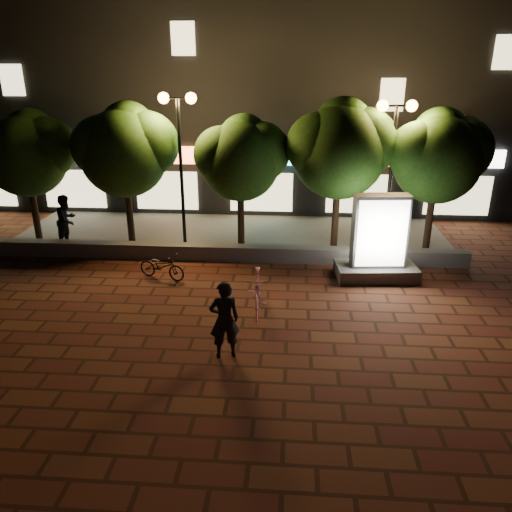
# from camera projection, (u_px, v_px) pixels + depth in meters

# --- Properties ---
(ground) EXTENTS (80.00, 80.00, 0.00)m
(ground) POSITION_uv_depth(u_px,v_px,m) (201.00, 316.00, 12.93)
(ground) COLOR #552C1A
(ground) RESTS_ON ground
(retaining_wall) EXTENTS (16.00, 0.45, 0.50)m
(retaining_wall) POSITION_uv_depth(u_px,v_px,m) (222.00, 252.00, 16.56)
(retaining_wall) COLOR #61605A
(retaining_wall) RESTS_ON ground
(sidewalk) EXTENTS (16.00, 5.00, 0.08)m
(sidewalk) POSITION_uv_depth(u_px,v_px,m) (231.00, 234.00, 18.96)
(sidewalk) COLOR #61605A
(sidewalk) RESTS_ON ground
(building_block) EXTENTS (28.00, 8.12, 11.30)m
(building_block) POSITION_uv_depth(u_px,v_px,m) (246.00, 89.00, 23.21)
(building_block) COLOR black
(building_block) RESTS_ON ground
(tree_far_left) EXTENTS (3.36, 2.80, 4.63)m
(tree_far_left) POSITION_uv_depth(u_px,v_px,m) (27.00, 151.00, 17.29)
(tree_far_left) COLOR #322013
(tree_far_left) RESTS_ON sidewalk
(tree_left) EXTENTS (3.60, 3.00, 4.89)m
(tree_left) POSITION_uv_depth(u_px,v_px,m) (126.00, 147.00, 17.00)
(tree_left) COLOR #322013
(tree_left) RESTS_ON sidewalk
(tree_mid) EXTENTS (3.24, 2.70, 4.50)m
(tree_mid) POSITION_uv_depth(u_px,v_px,m) (242.00, 156.00, 16.81)
(tree_mid) COLOR #322013
(tree_mid) RESTS_ON sidewalk
(tree_right) EXTENTS (3.72, 3.10, 5.07)m
(tree_right) POSITION_uv_depth(u_px,v_px,m) (341.00, 146.00, 16.46)
(tree_right) COLOR #322013
(tree_right) RESTS_ON sidewalk
(tree_far_right) EXTENTS (3.48, 2.90, 4.76)m
(tree_far_right) POSITION_uv_depth(u_px,v_px,m) (439.00, 153.00, 16.32)
(tree_far_right) COLOR #322013
(tree_far_right) RESTS_ON sidewalk
(street_lamp_left) EXTENTS (1.26, 0.36, 5.18)m
(street_lamp_left) POSITION_uv_depth(u_px,v_px,m) (179.00, 131.00, 16.41)
(street_lamp_left) COLOR black
(street_lamp_left) RESTS_ON sidewalk
(street_lamp_right) EXTENTS (1.26, 0.36, 4.98)m
(street_lamp_right) POSITION_uv_depth(u_px,v_px,m) (394.00, 138.00, 15.99)
(street_lamp_right) COLOR black
(street_lamp_right) RESTS_ON sidewalk
(ad_kiosk) EXTENTS (2.50, 1.41, 2.60)m
(ad_kiosk) POSITION_uv_depth(u_px,v_px,m) (378.00, 245.00, 14.88)
(ad_kiosk) COLOR #61605A
(ad_kiosk) RESTS_ON ground
(scooter_pink) EXTENTS (0.60, 1.86, 1.11)m
(scooter_pink) POSITION_uv_depth(u_px,v_px,m) (257.00, 292.00, 12.99)
(scooter_pink) COLOR pink
(scooter_pink) RESTS_ON ground
(rider) EXTENTS (0.76, 0.61, 1.83)m
(rider) POSITION_uv_depth(u_px,v_px,m) (224.00, 320.00, 10.84)
(rider) COLOR black
(rider) RESTS_ON ground
(scooter_parked) EXTENTS (1.62, 0.98, 0.80)m
(scooter_parked) POSITION_uv_depth(u_px,v_px,m) (162.00, 266.00, 15.04)
(scooter_parked) COLOR black
(scooter_parked) RESTS_ON ground
(pedestrian) EXTENTS (0.84, 0.99, 1.82)m
(pedestrian) POSITION_uv_depth(u_px,v_px,m) (67.00, 220.00, 17.45)
(pedestrian) COLOR black
(pedestrian) RESTS_ON sidewalk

